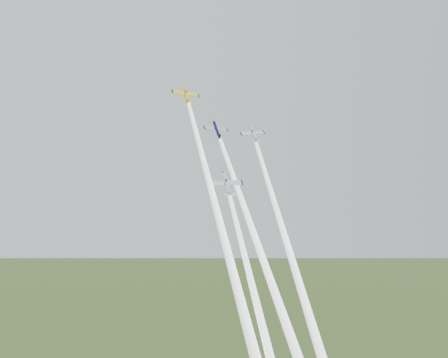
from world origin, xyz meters
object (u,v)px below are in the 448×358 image
plane_yellow (186,94)px  plane_silver_low (227,184)px  plane_silver_right (253,134)px  plane_navy (217,130)px

plane_yellow → plane_silver_low: bearing=-77.1°
plane_silver_right → plane_silver_low: (-11.02, -17.60, -13.97)m
plane_navy → plane_silver_right: size_ratio=0.98×
plane_navy → plane_silver_right: bearing=8.3°
plane_yellow → plane_navy: size_ratio=1.10×
plane_yellow → plane_silver_right: plane_yellow is taller
plane_silver_right → plane_silver_low: plane_silver_right is taller
plane_yellow → plane_silver_low: 28.67m
plane_navy → plane_silver_right: (10.69, 4.86, -0.07)m
plane_yellow → plane_silver_right: (17.85, 1.99, -9.09)m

